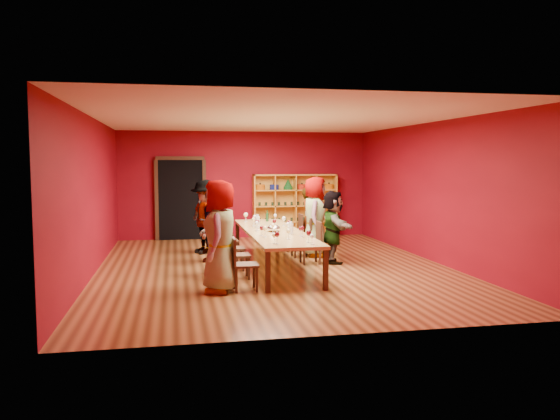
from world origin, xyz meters
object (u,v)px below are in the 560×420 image
object	(u,v)px
chair_person_right_2	(314,240)
person_right_4	(309,219)
spittoon_bowl	(274,228)
person_left_3	(207,221)
person_left_1	(216,235)
person_right_3	(315,217)
chair_person_left_1	(234,252)
person_right_2	(333,227)
chair_person_right_3	(304,235)
shelving_unit	(295,203)
tasting_table	(273,233)
person_left_2	(213,231)
chair_person_left_4	(221,232)
person_left_0	(220,236)
chair_person_right_4	(296,230)
wine_bottle	(267,217)
person_left_4	(203,220)
chair_person_left_0	(240,261)
chair_person_left_2	(230,245)
chair_person_left_3	(225,238)

from	to	relation	value
chair_person_right_2	person_right_4	xyz separation A→B (m)	(0.31, 1.71, 0.27)
spittoon_bowl	person_left_3	bearing A→B (deg)	140.61
person_left_1	person_right_3	xyz separation A→B (m)	(2.41, 2.06, 0.09)
chair_person_left_1	person_right_2	xyz separation A→B (m)	(2.23, 1.20, 0.28)
chair_person_right_2	chair_person_right_3	world-z (taller)	same
person_right_3	chair_person_left_1	bearing A→B (deg)	153.93
person_right_2	person_right_3	xyz separation A→B (m)	(-0.16, 0.86, 0.13)
spittoon_bowl	person_right_4	bearing A→B (deg)	59.05
person_left_3	person_right_3	xyz separation A→B (m)	(2.46, 0.19, 0.02)
person_right_3	spittoon_bowl	world-z (taller)	person_right_3
shelving_unit	chair_person_right_2	distance (m)	4.14
tasting_table	person_left_1	xyz separation A→B (m)	(-1.25, -0.97, 0.12)
chair_person_left_1	person_left_2	distance (m)	0.93
person_left_1	chair_person_left_4	bearing A→B (deg)	-176.17
person_left_0	spittoon_bowl	size ratio (longest dim) A/B	6.84
person_left_2	chair_person_right_4	bearing A→B (deg)	149.13
person_left_3	chair_person_right_3	world-z (taller)	person_left_3
chair_person_left_4	spittoon_bowl	distance (m)	2.34
person_right_2	spittoon_bowl	world-z (taller)	person_right_2
tasting_table	wine_bottle	xyz separation A→B (m)	(0.17, 1.74, 0.15)
person_left_2	chair_person_right_2	world-z (taller)	person_left_2
person_left_4	person_right_3	xyz separation A→B (m)	(2.48, -0.90, 0.12)
chair_person_left_0	person_right_2	bearing A→B (deg)	44.02
chair_person_right_2	person_right_2	bearing A→B (deg)	0.00
chair_person_left_2	chair_person_left_3	bearing A→B (deg)	90.00
person_left_2	spittoon_bowl	distance (m)	1.21
wine_bottle	chair_person_left_4	bearing A→B (deg)	166.51
chair_person_left_0	person_left_1	bearing A→B (deg)	109.20
shelving_unit	person_left_2	size ratio (longest dim) A/B	1.52
spittoon_bowl	chair_person_left_0	bearing A→B (deg)	-116.38
chair_person_right_3	chair_person_right_4	xyz separation A→B (m)	(0.00, 0.84, 0.00)
person_left_2	chair_person_right_2	xyz separation A→B (m)	(2.14, 0.38, -0.30)
chair_person_left_1	person_right_3	xyz separation A→B (m)	(2.07, 2.06, 0.41)
person_left_4	chair_person_right_3	distance (m)	2.42
tasting_table	person_left_4	bearing A→B (deg)	123.33
person_left_1	wine_bottle	bearing A→B (deg)	162.74
chair_person_left_2	shelving_unit	bearing A→B (deg)	62.67
person_left_2	chair_person_right_3	distance (m)	2.49
shelving_unit	person_left_2	xyz separation A→B (m)	(-2.63, -4.46, -0.19)
chair_person_right_4	spittoon_bowl	world-z (taller)	chair_person_right_4
tasting_table	spittoon_bowl	size ratio (longest dim) A/B	16.62
chair_person_left_0	person_right_3	bearing A→B (deg)	55.60
shelving_unit	person_left_1	size ratio (longest dim) A/B	1.47
chair_person_left_3	person_left_4	world-z (taller)	person_left_4
chair_person_left_1	chair_person_left_3	bearing A→B (deg)	90.00
person_left_1	chair_person_left_4	world-z (taller)	person_left_1
chair_person_left_0	chair_person_left_2	bearing A→B (deg)	90.00
person_left_4	chair_person_left_0	bearing A→B (deg)	-18.10
person_left_3	wine_bottle	world-z (taller)	person_left_3
person_left_0	spittoon_bowl	xyz separation A→B (m)	(1.22, 1.79, -0.11)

